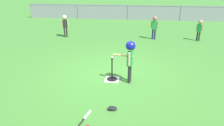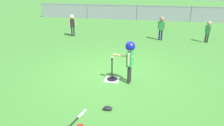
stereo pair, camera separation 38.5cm
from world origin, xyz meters
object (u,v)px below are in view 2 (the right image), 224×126
batter_child (130,54)px  fielder_near_left (208,29)px  baseball_on_tee (112,57)px  fielder_near_right (72,22)px  glove_by_plate (108,108)px  batting_tee (112,76)px  fielder_deep_left (161,25)px  spare_bat_silver (80,115)px

batter_child → fielder_near_left: (3.27, 5.00, -0.23)m
baseball_on_tee → fielder_near_right: fielder_near_right is taller
fielder_near_right → glove_by_plate: fielder_near_right is taller
batting_tee → fielder_near_right: size_ratio=0.59×
batting_tee → batter_child: 0.96m
batter_child → fielder_near_right: 6.13m
baseball_on_tee → fielder_near_left: bearing=52.2°
batting_tee → fielder_deep_left: fielder_deep_left is taller
batter_child → spare_bat_silver: size_ratio=1.97×
fielder_near_right → spare_bat_silver: fielder_near_right is taller
fielder_deep_left → glove_by_plate: fielder_deep_left is taller
fielder_deep_left → batting_tee: bearing=-107.7°
baseball_on_tee → fielder_deep_left: (1.57, 4.92, 0.03)m
baseball_on_tee → batting_tee: bearing=-90.0°
fielder_near_left → spare_bat_silver: 8.04m
batter_child → batting_tee: bearing=169.9°
glove_by_plate → batter_child: bearing=77.5°
fielder_deep_left → glove_by_plate: 6.67m
batting_tee → fielder_deep_left: (1.57, 4.92, 0.66)m
fielder_deep_left → fielder_near_left: fielder_deep_left is taller
batting_tee → glove_by_plate: (0.21, -1.57, -0.08)m
fielder_near_left → baseball_on_tee: bearing=-127.8°
spare_bat_silver → glove_by_plate: 0.67m
batter_child → glove_by_plate: 1.74m
spare_bat_silver → glove_by_plate: size_ratio=2.60×
fielder_near_right → fielder_near_left: size_ratio=1.11×
batting_tee → baseball_on_tee: baseball_on_tee is taller
batting_tee → glove_by_plate: bearing=-82.4°
batting_tee → glove_by_plate: batting_tee is taller
fielder_deep_left → glove_by_plate: bearing=-101.9°
fielder_deep_left → fielder_near_right: 4.72m
fielder_near_right → spare_bat_silver: bearing=-67.5°
fielder_near_right → fielder_near_left: (6.94, 0.10, -0.08)m
fielder_deep_left → spare_bat_silver: bearing=-105.6°
batter_child → fielder_near_left: 5.98m
fielder_near_left → glove_by_plate: (-3.59, -6.48, -0.65)m
batting_tee → baseball_on_tee: size_ratio=9.47×
batter_child → fielder_near_right: batter_child is taller
glove_by_plate → batting_tee: bearing=97.6°
batting_tee → spare_bat_silver: bearing=-100.0°
batting_tee → fielder_near_left: bearing=52.2°
fielder_deep_left → spare_bat_silver: (-1.92, -6.87, -0.74)m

